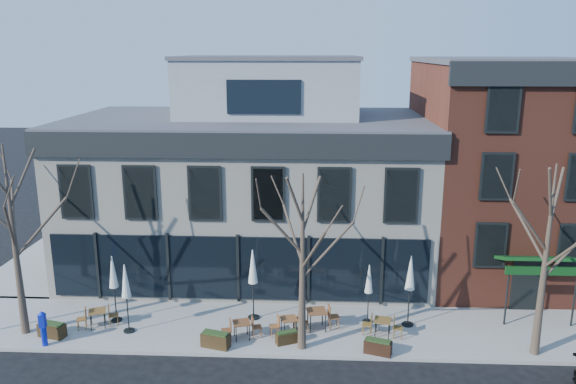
{
  "coord_description": "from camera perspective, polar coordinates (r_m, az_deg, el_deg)",
  "views": [
    {
      "loc": [
        3.4,
        -23.82,
        11.53
      ],
      "look_at": [
        2.18,
        2.0,
        4.98
      ],
      "focal_mm": 35.0,
      "sensor_mm": 36.0,
      "label": 1
    }
  ],
  "objects": [
    {
      "name": "planter_0",
      "position": [
        25.46,
        -22.85,
        -12.76
      ],
      "size": [
        1.19,
        0.71,
        0.63
      ],
      "color": "black",
      "rests_on": "sidewalk_front"
    },
    {
      "name": "corner_building",
      "position": [
        29.87,
        -3.75,
        1.01
      ],
      "size": [
        18.39,
        10.39,
        11.1
      ],
      "color": "silver",
      "rests_on": "ground"
    },
    {
      "name": "tree_right",
      "position": [
        22.97,
        24.72,
        -6.24
      ],
      "size": [
        3.72,
        3.77,
        7.48
      ],
      "color": "#382B21",
      "rests_on": "sidewalk_front"
    },
    {
      "name": "umbrella_3",
      "position": [
        24.28,
        8.22,
        -9.04
      ],
      "size": [
        0.42,
        0.42,
        2.63
      ],
      "color": "black",
      "rests_on": "sidewalk_front"
    },
    {
      "name": "planter_1",
      "position": [
        23.02,
        -7.36,
        -14.65
      ],
      "size": [
        1.21,
        0.75,
        0.63
      ],
      "color": "#332311",
      "rests_on": "sidewalk_front"
    },
    {
      "name": "sidewalk_side",
      "position": [
        35.14,
        -22.22,
        -5.92
      ],
      "size": [
        4.5,
        12.0,
        0.15
      ],
      "primitive_type": "cube",
      "color": "gray",
      "rests_on": "ground"
    },
    {
      "name": "umbrella_0",
      "position": [
        25.2,
        -17.34,
        -8.1
      ],
      "size": [
        0.47,
        0.47,
        2.97
      ],
      "color": "black",
      "rests_on": "sidewalk_front"
    },
    {
      "name": "cafe_set_3",
      "position": [
        23.7,
        0.1,
        -13.27
      ],
      "size": [
        1.69,
        0.86,
        0.87
      ],
      "color": "brown",
      "rests_on": "sidewalk_front"
    },
    {
      "name": "cafe_set_0",
      "position": [
        25.55,
        -18.77,
        -11.9
      ],
      "size": [
        1.76,
        0.97,
        0.91
      ],
      "color": "brown",
      "rests_on": "sidewalk_front"
    },
    {
      "name": "umbrella_4",
      "position": [
        24.19,
        12.32,
        -8.4
      ],
      "size": [
        0.5,
        0.5,
        3.14
      ],
      "color": "black",
      "rests_on": "sidewalk_front"
    },
    {
      "name": "umbrella_1",
      "position": [
        24.11,
        -16.16,
        -9.04
      ],
      "size": [
        0.47,
        0.47,
        2.97
      ],
      "color": "black",
      "rests_on": "sidewalk_front"
    },
    {
      "name": "umbrella_2",
      "position": [
        24.28,
        -3.59,
        -7.95
      ],
      "size": [
        0.51,
        0.51,
        3.16
      ],
      "color": "black",
      "rests_on": "sidewalk_front"
    },
    {
      "name": "cafe_set_5",
      "position": [
        23.87,
        9.58,
        -13.24
      ],
      "size": [
        1.73,
        0.8,
        0.89
      ],
      "color": "brown",
      "rests_on": "sidewalk_front"
    },
    {
      "name": "cafe_set_4",
      "position": [
        24.05,
        2.92,
        -12.6
      ],
      "size": [
        2.03,
        0.93,
        1.04
      ],
      "color": "brown",
      "rests_on": "sidewalk_front"
    },
    {
      "name": "sidewalk_front",
      "position": [
        24.51,
        2.11,
        -13.66
      ],
      "size": [
        33.5,
        4.7,
        0.15
      ],
      "primitive_type": "cube",
      "color": "gray",
      "rests_on": "ground"
    },
    {
      "name": "planter_2",
      "position": [
        23.14,
        -0.11,
        -14.54
      ],
      "size": [
        0.97,
        0.69,
        0.5
      ],
      "color": "#312210",
      "rests_on": "sidewalk_front"
    },
    {
      "name": "planter_3",
      "position": [
        22.68,
        9.12,
        -15.25
      ],
      "size": [
        1.12,
        0.72,
        0.58
      ],
      "color": "black",
      "rests_on": "sidewalk_front"
    },
    {
      "name": "call_box",
      "position": [
        24.69,
        -23.62,
        -12.49
      ],
      "size": [
        0.29,
        0.29,
        1.48
      ],
      "color": "#0D1FB4",
      "rests_on": "sidewalk_front"
    },
    {
      "name": "tree_mid",
      "position": [
        21.37,
        1.5,
        -7.02
      ],
      "size": [
        3.5,
        3.55,
        7.04
      ],
      "color": "#382B21",
      "rests_on": "sidewalk_front"
    },
    {
      "name": "red_brick_building",
      "position": [
        30.93,
        20.76,
        2.29
      ],
      "size": [
        8.2,
        11.78,
        11.18
      ],
      "color": "brown",
      "rests_on": "ground"
    },
    {
      "name": "cafe_set_2",
      "position": [
        23.45,
        -4.73,
        -13.62
      ],
      "size": [
        1.72,
        0.87,
        0.88
      ],
      "color": "brown",
      "rests_on": "sidewalk_front"
    },
    {
      "name": "tree_corner",
      "position": [
        24.89,
        -26.04,
        -4.3
      ],
      "size": [
        3.93,
        3.98,
        7.92
      ],
      "color": "#382B21",
      "rests_on": "sidewalk_front"
    },
    {
      "name": "ground",
      "position": [
        26.68,
        -4.97,
        -11.45
      ],
      "size": [
        120.0,
        120.0,
        0.0
      ],
      "primitive_type": "plane",
      "color": "black",
      "rests_on": "ground"
    }
  ]
}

